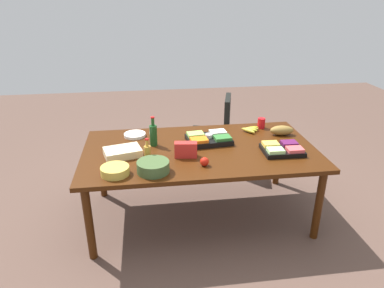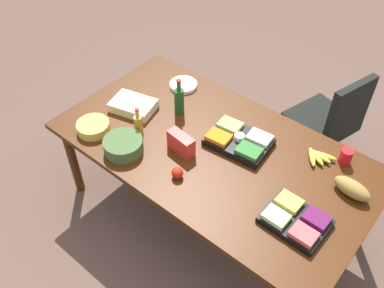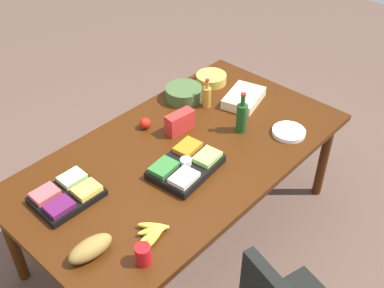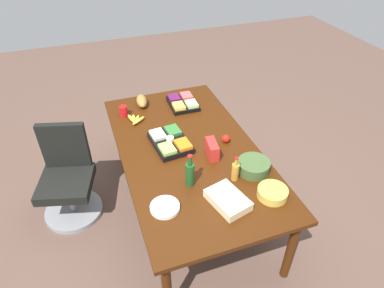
{
  "view_description": "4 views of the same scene",
  "coord_description": "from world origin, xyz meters",
  "views": [
    {
      "loc": [
        -0.49,
        -3.01,
        2.12
      ],
      "look_at": [
        -0.08,
        -0.06,
        0.82
      ],
      "focal_mm": 33.04,
      "sensor_mm": 36.0,
      "label": 1
    },
    {
      "loc": [
        1.19,
        -1.66,
        2.79
      ],
      "look_at": [
        -0.12,
        -0.09,
        0.77
      ],
      "focal_mm": 39.5,
      "sensor_mm": 36.0,
      "label": 2
    },
    {
      "loc": [
        1.64,
        1.59,
        2.64
      ],
      "look_at": [
        -0.06,
        0.03,
        0.79
      ],
      "focal_mm": 43.95,
      "sensor_mm": 36.0,
      "label": 3
    },
    {
      "loc": [
        -2.28,
        0.77,
        2.64
      ],
      "look_at": [
        -0.01,
        -0.03,
        0.8
      ],
      "focal_mm": 31.92,
      "sensor_mm": 36.0,
      "label": 4
    }
  ],
  "objects": [
    {
      "name": "red_solo_cup",
      "position": [
        0.74,
        0.44,
        0.8
      ],
      "size": [
        0.1,
        0.1,
        0.11
      ],
      "primitive_type": "cylinder",
      "rotation": [
        0.0,
        0.0,
        0.29
      ],
      "color": "red",
      "rests_on": "conference_table"
    },
    {
      "name": "ground_plane",
      "position": [
        0.0,
        0.0,
        0.0
      ],
      "size": [
        10.0,
        10.0,
        0.0
      ],
      "primitive_type": "plane",
      "color": "brown"
    },
    {
      "name": "paper_plate_stack",
      "position": [
        -0.61,
        0.39,
        0.76
      ],
      "size": [
        0.27,
        0.27,
        0.03
      ],
      "primitive_type": "cylinder",
      "rotation": [
        0.0,
        0.0,
        -0.28
      ],
      "color": "white",
      "rests_on": "conference_table"
    },
    {
      "name": "fruit_platter",
      "position": [
        0.74,
        -0.19,
        0.78
      ],
      "size": [
        0.37,
        0.29,
        0.07
      ],
      "color": "black",
      "rests_on": "conference_table"
    },
    {
      "name": "dressing_bottle",
      "position": [
        -0.49,
        -0.22,
        0.83
      ],
      "size": [
        0.07,
        0.07,
        0.22
      ],
      "color": "#BC8730",
      "rests_on": "conference_table"
    },
    {
      "name": "veggie_tray",
      "position": [
        0.11,
        0.14,
        0.78
      ],
      "size": [
        0.45,
        0.34,
        0.09
      ],
      "color": "black",
      "rests_on": "conference_table"
    },
    {
      "name": "conference_table",
      "position": [
        0.0,
        0.0,
        0.68
      ],
      "size": [
        2.19,
        1.19,
        0.74
      ],
      "color": "#401D08",
      "rests_on": "ground"
    },
    {
      "name": "chip_bag_red",
      "position": [
        -0.15,
        -0.16,
        0.81
      ],
      "size": [
        0.21,
        0.1,
        0.14
      ],
      "primitive_type": "cube",
      "rotation": [
        0.0,
        0.0,
        -0.12
      ],
      "color": "red",
      "rests_on": "conference_table"
    },
    {
      "name": "apple_red",
      "position": [
        -0.02,
        -0.36,
        0.78
      ],
      "size": [
        0.1,
        0.1,
        0.08
      ],
      "primitive_type": "sphere",
      "rotation": [
        0.0,
        0.0,
        0.34
      ],
      "color": "red",
      "rests_on": "conference_table"
    },
    {
      "name": "sheet_cake",
      "position": [
        -0.72,
        -0.06,
        0.78
      ],
      "size": [
        0.37,
        0.29,
        0.07
      ],
      "primitive_type": "cube",
      "rotation": [
        0.0,
        0.0,
        0.26
      ],
      "color": "beige",
      "rests_on": "conference_table"
    },
    {
      "name": "office_chair",
      "position": [
        0.35,
        1.1,
        0.35
      ],
      "size": [
        0.59,
        0.59,
        0.92
      ],
      "color": "gray",
      "rests_on": "ground"
    },
    {
      "name": "salad_bowl",
      "position": [
        -0.45,
        -0.41,
        0.79
      ],
      "size": [
        0.34,
        0.34,
        0.09
      ],
      "primitive_type": "cylinder",
      "rotation": [
        0.0,
        0.0,
        -0.35
      ],
      "color": "#415B2F",
      "rests_on": "conference_table"
    },
    {
      "name": "bread_loaf",
      "position": [
        0.89,
        0.22,
        0.79
      ],
      "size": [
        0.25,
        0.14,
        0.1
      ],
      "primitive_type": "ellipsoid",
      "rotation": [
        0.0,
        0.0,
        -0.11
      ],
      "color": "olive",
      "rests_on": "conference_table"
    },
    {
      "name": "chip_bowl",
      "position": [
        -0.76,
        -0.41,
        0.78
      ],
      "size": [
        0.27,
        0.27,
        0.07
      ],
      "primitive_type": "cylinder",
      "rotation": [
        0.0,
        0.0,
        0.19
      ],
      "color": "gold",
      "rests_on": "conference_table"
    },
    {
      "name": "wine_bottle",
      "position": [
        -0.43,
        0.13,
        0.86
      ],
      "size": [
        0.09,
        0.09,
        0.29
      ],
      "color": "#19491E",
      "rests_on": "conference_table"
    },
    {
      "name": "banana_bunch",
      "position": [
        0.59,
        0.36,
        0.77
      ],
      "size": [
        0.21,
        0.18,
        0.04
      ],
      "color": "yellow",
      "rests_on": "conference_table"
    }
  ]
}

